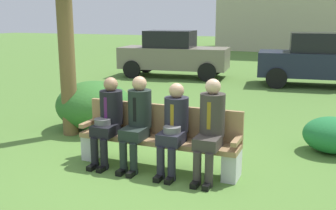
# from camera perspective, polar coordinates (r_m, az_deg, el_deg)

# --- Properties ---
(ground_plane) EXTENTS (80.00, 80.00, 0.00)m
(ground_plane) POSITION_cam_1_polar(r_m,az_deg,el_deg) (5.80, -3.00, -9.02)
(ground_plane) COLOR #507932
(park_bench) EXTENTS (2.39, 0.44, 0.90)m
(park_bench) POSITION_cam_1_polar(r_m,az_deg,el_deg) (5.70, -1.29, -4.74)
(park_bench) COLOR #99754C
(park_bench) RESTS_ON ground
(seated_man_leftmost) EXTENTS (0.34, 0.72, 1.28)m
(seated_man_leftmost) POSITION_cam_1_polar(r_m,az_deg,el_deg) (5.85, -8.70, -1.62)
(seated_man_leftmost) COLOR black
(seated_man_leftmost) RESTS_ON ground
(seated_man_centerleft) EXTENTS (0.34, 0.72, 1.32)m
(seated_man_centerleft) POSITION_cam_1_polar(r_m,az_deg,el_deg) (5.62, -4.50, -1.83)
(seated_man_centerleft) COLOR #1E2823
(seated_man_centerleft) RESTS_ON ground
(seated_man_centerright) EXTENTS (0.34, 0.72, 1.26)m
(seated_man_centerright) POSITION_cam_1_polar(r_m,az_deg,el_deg) (5.40, 0.87, -2.79)
(seated_man_centerright) COLOR #23232D
(seated_man_centerright) RESTS_ON ground
(seated_man_rightmost) EXTENTS (0.34, 0.72, 1.35)m
(seated_man_rightmost) POSITION_cam_1_polar(r_m,az_deg,el_deg) (5.24, 6.20, -2.79)
(seated_man_rightmost) COLOR #38332D
(seated_man_rightmost) RESTS_ON ground
(shrub_near_bench) EXTENTS (0.93, 0.85, 0.58)m
(shrub_near_bench) POSITION_cam_1_polar(r_m,az_deg,el_deg) (6.85, 22.85, -4.04)
(shrub_near_bench) COLOR #227237
(shrub_near_bench) RESTS_ON ground
(shrub_mid_lawn) EXTENTS (1.51, 1.38, 0.94)m
(shrub_mid_lawn) POSITION_cam_1_polar(r_m,az_deg,el_deg) (7.74, -10.71, -0.03)
(shrub_mid_lawn) COLOR #316B29
(shrub_mid_lawn) RESTS_ON ground
(parked_car_near) EXTENTS (4.05, 2.07, 1.68)m
(parked_car_near) POSITION_cam_1_polar(r_m,az_deg,el_deg) (14.42, 0.78, 7.45)
(parked_car_near) COLOR slate
(parked_car_near) RESTS_ON ground
(parked_car_far) EXTENTS (4.06, 2.09, 1.68)m
(parked_car_far) POSITION_cam_1_polar(r_m,az_deg,el_deg) (13.25, 21.47, 6.12)
(parked_car_far) COLOR #1E2338
(parked_car_far) RESTS_ON ground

